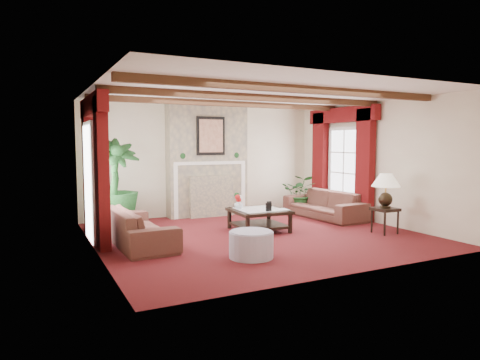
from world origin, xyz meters
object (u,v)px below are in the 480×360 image
sofa_right (324,200)px  side_table (385,221)px  coffee_table (259,220)px  potted_palm (114,204)px  ottoman (251,245)px  sofa_left (139,221)px

sofa_right → side_table: size_ratio=4.34×
sofa_right → coffee_table: 2.24m
potted_palm → side_table: (4.72, -2.79, -0.27)m
sofa_right → potted_palm: bearing=-102.3°
sofa_right → side_table: (-0.04, -1.98, -0.17)m
sofa_right → side_table: sofa_right is taller
sofa_right → coffee_table: size_ratio=2.08×
potted_palm → ottoman: (1.51, -3.19, -0.33)m
sofa_left → sofa_right: 4.66m
ottoman → sofa_right: bearing=36.3°
potted_palm → coffee_table: (2.62, -1.45, -0.31)m
side_table → sofa_left: bearing=164.5°
sofa_right → ottoman: size_ratio=3.18×
sofa_left → potted_palm: (-0.16, 1.52, 0.11)m
potted_palm → sofa_right: bearing=-9.6°
side_table → ottoman: size_ratio=0.73×
coffee_table → ottoman: (-1.11, -1.74, -0.01)m
sofa_left → side_table: 4.74m
sofa_right → potted_palm: potted_palm is taller
sofa_left → coffee_table: bearing=-90.1°
sofa_left → coffee_table: size_ratio=2.04×
potted_palm → coffee_table: size_ratio=1.95×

